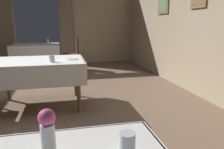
{
  "coord_description": "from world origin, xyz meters",
  "views": [
    {
      "loc": [
        0.74,
        -3.4,
        1.28
      ],
      "look_at": [
        1.63,
        0.5,
        0.37
      ],
      "focal_mm": 35.06,
      "sensor_mm": 36.0,
      "label": 1
    }
  ],
  "objects_px": {
    "dining_table_mid": "(39,66)",
    "glass_mid_b": "(52,59)",
    "chair_far_right": "(73,52)",
    "flower_vase_far": "(48,40)",
    "plate_mid_a": "(73,59)",
    "plate_far_c": "(37,45)",
    "plate_far_d": "(47,43)",
    "glass_near_b": "(127,144)",
    "dining_table_far": "(36,48)",
    "plate_far_b": "(31,44)",
    "flower_vase_near": "(48,131)"
  },
  "relations": [
    {
      "from": "plate_mid_a",
      "to": "plate_far_d",
      "type": "xyz_separation_m",
      "value": [
        -0.59,
        3.3,
        0.0
      ]
    },
    {
      "from": "dining_table_mid",
      "to": "glass_mid_b",
      "type": "xyz_separation_m",
      "value": [
        0.21,
        -0.27,
        0.15
      ]
    },
    {
      "from": "dining_table_mid",
      "to": "flower_vase_far",
      "type": "height_order",
      "value": "flower_vase_far"
    },
    {
      "from": "dining_table_mid",
      "to": "dining_table_far",
      "type": "bearing_deg",
      "value": 96.82
    },
    {
      "from": "glass_mid_b",
      "to": "plate_far_b",
      "type": "relative_size",
      "value": 0.45
    },
    {
      "from": "flower_vase_near",
      "to": "flower_vase_far",
      "type": "distance_m",
      "value": 5.62
    },
    {
      "from": "dining_table_mid",
      "to": "plate_far_c",
      "type": "bearing_deg",
      "value": 96.41
    },
    {
      "from": "glass_near_b",
      "to": "plate_far_b",
      "type": "distance_m",
      "value": 5.84
    },
    {
      "from": "flower_vase_near",
      "to": "flower_vase_far",
      "type": "xyz_separation_m",
      "value": [
        -0.31,
        5.61,
        -0.0
      ]
    },
    {
      "from": "dining_table_far",
      "to": "plate_far_b",
      "type": "relative_size",
      "value": 5.6
    },
    {
      "from": "glass_mid_b",
      "to": "chair_far_right",
      "type": "bearing_deg",
      "value": 81.58
    },
    {
      "from": "dining_table_mid",
      "to": "plate_far_c",
      "type": "distance_m",
      "value": 2.63
    },
    {
      "from": "glass_near_b",
      "to": "flower_vase_near",
      "type": "bearing_deg",
      "value": 166.98
    },
    {
      "from": "glass_mid_b",
      "to": "plate_far_b",
      "type": "distance_m",
      "value": 3.33
    },
    {
      "from": "chair_far_right",
      "to": "flower_vase_far",
      "type": "height_order",
      "value": "flower_vase_far"
    },
    {
      "from": "plate_mid_a",
      "to": "plate_far_c",
      "type": "bearing_deg",
      "value": 106.76
    },
    {
      "from": "glass_near_b",
      "to": "plate_mid_a",
      "type": "relative_size",
      "value": 0.57
    },
    {
      "from": "flower_vase_far",
      "to": "glass_near_b",
      "type": "bearing_deg",
      "value": -83.74
    },
    {
      "from": "plate_far_c",
      "to": "plate_far_d",
      "type": "xyz_separation_m",
      "value": [
        0.22,
        0.62,
        0.0
      ]
    },
    {
      "from": "glass_mid_b",
      "to": "flower_vase_far",
      "type": "height_order",
      "value": "flower_vase_far"
    },
    {
      "from": "glass_near_b",
      "to": "plate_far_b",
      "type": "relative_size",
      "value": 0.45
    },
    {
      "from": "glass_near_b",
      "to": "flower_vase_far",
      "type": "xyz_separation_m",
      "value": [
        -0.62,
        5.69,
        0.06
      ]
    },
    {
      "from": "dining_table_mid",
      "to": "plate_far_b",
      "type": "distance_m",
      "value": 3.04
    },
    {
      "from": "dining_table_far",
      "to": "flower_vase_far",
      "type": "distance_m",
      "value": 0.39
    },
    {
      "from": "dining_table_far",
      "to": "chair_far_right",
      "type": "height_order",
      "value": "chair_far_right"
    },
    {
      "from": "plate_mid_a",
      "to": "plate_far_d",
      "type": "height_order",
      "value": "same"
    },
    {
      "from": "chair_far_right",
      "to": "plate_mid_a",
      "type": "xyz_separation_m",
      "value": [
        -0.16,
        -2.94,
        0.24
      ]
    },
    {
      "from": "dining_table_far",
      "to": "plate_far_b",
      "type": "height_order",
      "value": "plate_far_b"
    },
    {
      "from": "glass_near_b",
      "to": "flower_vase_far",
      "type": "relative_size",
      "value": 0.51
    },
    {
      "from": "plate_far_c",
      "to": "chair_far_right",
      "type": "bearing_deg",
      "value": 15.23
    },
    {
      "from": "chair_far_right",
      "to": "glass_mid_b",
      "type": "xyz_separation_m",
      "value": [
        -0.47,
        -3.14,
        0.29
      ]
    },
    {
      "from": "dining_table_far",
      "to": "flower_vase_far",
      "type": "bearing_deg",
      "value": 6.05
    },
    {
      "from": "dining_table_mid",
      "to": "glass_mid_b",
      "type": "distance_m",
      "value": 0.37
    },
    {
      "from": "plate_far_b",
      "to": "plate_far_c",
      "type": "distance_m",
      "value": 0.43
    },
    {
      "from": "chair_far_right",
      "to": "plate_far_b",
      "type": "height_order",
      "value": "chair_far_right"
    },
    {
      "from": "glass_near_b",
      "to": "plate_mid_a",
      "type": "height_order",
      "value": "glass_near_b"
    },
    {
      "from": "flower_vase_near",
      "to": "plate_mid_a",
      "type": "xyz_separation_m",
      "value": [
        0.23,
        2.6,
        -0.11
      ]
    },
    {
      "from": "dining_table_far",
      "to": "chair_far_right",
      "type": "distance_m",
      "value": 1.03
    },
    {
      "from": "glass_mid_b",
      "to": "dining_table_far",
      "type": "bearing_deg",
      "value": 99.97
    },
    {
      "from": "flower_vase_far",
      "to": "glass_mid_b",
      "type": "bearing_deg",
      "value": -85.87
    },
    {
      "from": "chair_far_right",
      "to": "plate_far_d",
      "type": "relative_size",
      "value": 4.45
    },
    {
      "from": "plate_mid_a",
      "to": "plate_far_d",
      "type": "bearing_deg",
      "value": 100.07
    },
    {
      "from": "dining_table_mid",
      "to": "glass_near_b",
      "type": "bearing_deg",
      "value": -77.6
    },
    {
      "from": "plate_mid_a",
      "to": "plate_far_d",
      "type": "relative_size",
      "value": 0.87
    },
    {
      "from": "chair_far_right",
      "to": "flower_vase_far",
      "type": "distance_m",
      "value": 0.78
    },
    {
      "from": "plate_far_c",
      "to": "glass_near_b",
      "type": "bearing_deg",
      "value": -80.5
    },
    {
      "from": "dining_table_far",
      "to": "flower_vase_far",
      "type": "relative_size",
      "value": 6.29
    },
    {
      "from": "dining_table_mid",
      "to": "plate_far_b",
      "type": "height_order",
      "value": "plate_far_b"
    },
    {
      "from": "dining_table_mid",
      "to": "plate_mid_a",
      "type": "xyz_separation_m",
      "value": [
        0.51,
        -0.07,
        0.11
      ]
    },
    {
      "from": "plate_mid_a",
      "to": "plate_far_b",
      "type": "height_order",
      "value": "same"
    }
  ]
}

